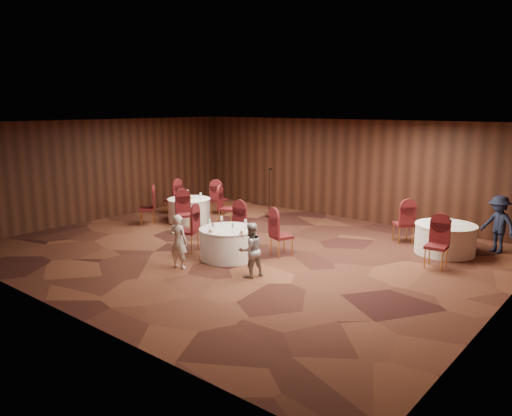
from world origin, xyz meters
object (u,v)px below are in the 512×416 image
Objects in this scene: table_left at (189,210)px; woman_a at (178,241)px; mic_stand at (269,203)px; man_c at (498,224)px; table_right at (445,239)px; woman_b at (251,250)px; table_main at (228,243)px.

woman_a is at bearing -45.90° from table_left.
man_c is (6.94, 0.38, 0.25)m from mic_stand.
table_left is 2.65m from mic_stand.
mic_stand reaches higher than table_left.
table_right is 5.14m from woman_b.
table_right is 1.24× the size of woman_b.
mic_stand reaches higher than man_c.
man_c is (0.98, 0.88, 0.35)m from table_right.
table_main is 0.94× the size of table_right.
mic_stand is at bearing -83.52° from woman_a.
table_right is 6.57m from woman_a.
woman_b is at bearing -171.26° from woman_a.
mic_stand is 5.77m from woman_a.
table_main is at bearing -136.12° from table_right.
woman_b is (1.28, -0.68, 0.22)m from table_main.
table_main and table_left have the same top height.
table_left is 4.65m from woman_a.
woman_a is (-4.25, -5.00, 0.25)m from table_right.
table_right is 1.36m from man_c.
table_left is 8.84m from man_c.
man_c reaches higher than table_right.
table_main is at bearing -29.99° from table_left.
woman_a reaches higher than table_right.
table_main is 5.40m from table_right.
mic_stand reaches higher than woman_a.
man_c is (5.23, 5.89, 0.11)m from woman_a.
table_main is at bearing -64.00° from mic_stand.
table_right is at bearing 12.57° from table_left.
table_main is at bearing -111.25° from man_c.
man_c is (8.46, 2.55, 0.35)m from table_left.
mic_stand is 5.96m from woman_b.
mic_stand is 1.30× the size of woman_a.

